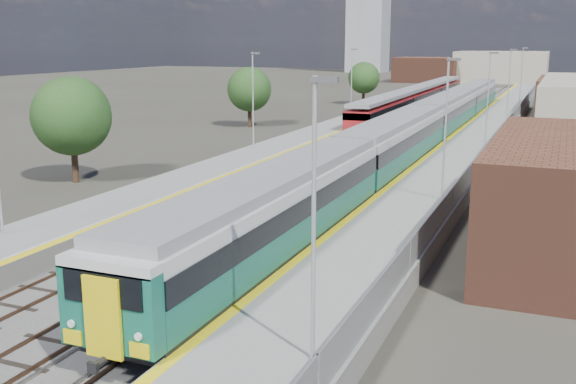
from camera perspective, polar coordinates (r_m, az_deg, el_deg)
The scene contains 11 objects.
ground at distance 65.49m, azimuth 11.29°, elevation 4.23°, with size 320.00×320.00×0.00m, color #47443A.
ballast_bed at distance 68.37m, azimuth 9.85°, elevation 4.66°, with size 10.50×155.00×0.06m, color #565451.
tracks at distance 69.86m, azimuth 10.64°, elevation 4.86°, with size 8.96×160.00×0.17m.
platform_right at distance 67.09m, azimuth 16.17°, elevation 4.63°, with size 4.70×155.00×8.52m.
platform_left at distance 70.06m, azimuth 4.41°, elevation 5.40°, with size 4.30×155.00×8.52m.
buildings at distance 155.26m, azimuth 11.31°, elevation 12.94°, with size 72.00×185.50×40.00m.
green_train at distance 58.18m, azimuth 11.51°, elevation 5.58°, with size 3.11×86.43×3.42m.
red_train at distance 89.93m, azimuth 10.93°, elevation 7.79°, with size 2.74×55.52×3.45m.
tree_a at distance 47.03m, azimuth -17.85°, elevation 6.13°, with size 5.24×5.24×7.10m.
tree_b at distance 74.78m, azimuth -3.29°, elevation 8.67°, with size 4.85×4.85×6.58m.
tree_c at distance 101.99m, azimuth 6.44°, elevation 9.58°, with size 4.66×4.66×6.31m.
Camera 1 is at (12.31, -13.64, 9.34)m, focal length 42.00 mm.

